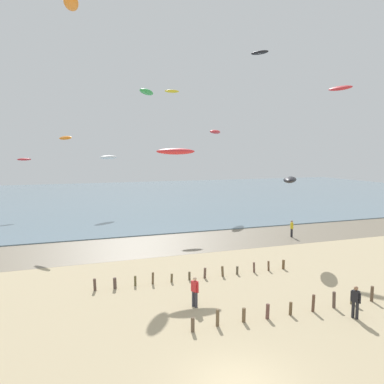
% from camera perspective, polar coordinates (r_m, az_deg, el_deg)
% --- Properties ---
extents(wet_sand_strip, '(120.00, 8.24, 0.01)m').
position_cam_1_polar(wet_sand_strip, '(35.42, -9.34, -8.09)').
color(wet_sand_strip, '#7A6D59').
rests_on(wet_sand_strip, ground).
extents(sea, '(160.00, 70.00, 0.10)m').
position_cam_1_polar(sea, '(73.70, -14.87, -0.88)').
color(sea, slate).
rests_on(sea, ground).
extents(groyne_near, '(18.06, 0.33, 0.95)m').
position_cam_1_polar(groyne_near, '(24.12, 22.67, -14.22)').
color(groyne_near, brown).
rests_on(groyne_near, ground).
extents(groyne_mid, '(13.70, 0.33, 0.78)m').
position_cam_1_polar(groyne_mid, '(26.46, 0.30, -12.12)').
color(groyne_mid, brown).
rests_on(groyne_mid, ground).
extents(person_nearest_camera, '(0.32, 0.55, 1.71)m').
position_cam_1_polar(person_nearest_camera, '(40.12, 14.57, -5.21)').
color(person_nearest_camera, '#232328').
rests_on(person_nearest_camera, ground).
extents(person_mid_beach, '(0.35, 0.52, 1.71)m').
position_cam_1_polar(person_mid_beach, '(21.89, 0.41, -14.44)').
color(person_mid_beach, '#383842').
rests_on(person_mid_beach, ground).
extents(person_by_waterline, '(0.32, 0.55, 1.71)m').
position_cam_1_polar(person_by_waterline, '(22.16, 23.08, -14.67)').
color(person_by_waterline, '#232328').
rests_on(person_by_waterline, ground).
extents(kite_aloft_0, '(2.00, 1.35, 0.44)m').
position_cam_1_polar(kite_aloft_0, '(57.06, -23.63, 4.45)').
color(kite_aloft_0, red).
extents(kite_aloft_2, '(1.80, 2.23, 0.49)m').
position_cam_1_polar(kite_aloft_2, '(46.29, 10.00, 19.69)').
color(kite_aloft_2, black).
extents(kite_aloft_3, '(3.02, 3.19, 0.54)m').
position_cam_1_polar(kite_aloft_3, '(55.07, 3.46, 8.90)').
color(kite_aloft_3, red).
extents(kite_aloft_4, '(1.67, 2.13, 0.55)m').
position_cam_1_polar(kite_aloft_4, '(40.90, -18.25, 7.63)').
color(kite_aloft_4, orange).
extents(kite_aloft_5, '(2.08, 3.09, 0.79)m').
position_cam_1_polar(kite_aloft_5, '(48.72, 21.13, 14.17)').
color(kite_aloft_5, red).
extents(kite_aloft_6, '(2.14, 2.77, 0.44)m').
position_cam_1_polar(kite_aloft_6, '(34.57, -6.76, 14.52)').
color(kite_aloft_6, green).
extents(kite_aloft_8, '(2.80, 3.27, 0.57)m').
position_cam_1_polar(kite_aloft_8, '(33.34, 14.31, 1.78)').
color(kite_aloft_8, black).
extents(kite_aloft_9, '(1.29, 3.12, 0.50)m').
position_cam_1_polar(kite_aloft_9, '(29.91, -17.52, 25.23)').
color(kite_aloft_9, orange).
extents(kite_aloft_10, '(3.12, 2.63, 0.66)m').
position_cam_1_polar(kite_aloft_10, '(54.94, -12.28, 5.06)').
color(kite_aloft_10, white).
extents(kite_aloft_11, '(3.04, 1.16, 0.49)m').
position_cam_1_polar(kite_aloft_11, '(29.43, -2.43, 6.03)').
color(kite_aloft_11, red).
extents(kite_aloft_13, '(1.97, 0.76, 0.51)m').
position_cam_1_polar(kite_aloft_13, '(52.19, -3.00, 14.70)').
color(kite_aloft_13, yellow).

